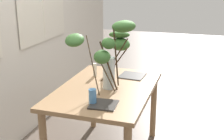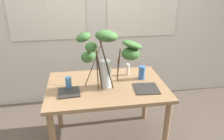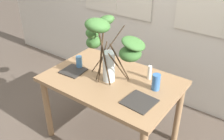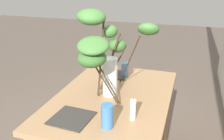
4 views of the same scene
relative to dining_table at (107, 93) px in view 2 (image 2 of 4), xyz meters
The scene contains 9 objects.
ground 0.64m from the dining_table, ahead, with size 14.00×14.00×0.00m, color brown.
back_wall_with_windows 1.30m from the dining_table, 90.00° to the left, with size 5.61×0.14×2.76m.
dining_table is the anchor object (origin of this frame).
vase_with_branches 0.49m from the dining_table, 71.02° to the right, with size 0.70×0.60×0.65m.
drinking_glass_blue_left 0.43m from the dining_table, behind, with size 0.06×0.06×0.13m, color #4C84BC.
drinking_glass_blue_right 0.46m from the dining_table, 12.62° to the left, with size 0.07×0.07×0.15m, color #386BAD.
plate_square_left 0.42m from the dining_table, 164.28° to the right, with size 0.21×0.21×0.01m, color #2D2B28.
plate_square_right 0.43m from the dining_table, 21.27° to the right, with size 0.24×0.24×0.01m, color #2D2B28.
pillar_candle 0.39m from the dining_table, 37.82° to the left, with size 0.04×0.04×0.15m.
Camera 2 is at (-0.26, -2.01, 1.82)m, focal length 34.51 mm.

